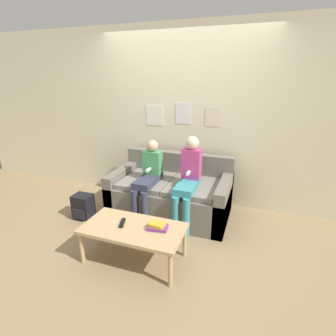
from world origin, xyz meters
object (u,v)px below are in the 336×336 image
(coffee_table, at_px, (134,230))
(couch, at_px, (171,194))
(person_left, at_px, (148,177))
(tv_remote, at_px, (122,223))
(backpack, at_px, (83,206))
(person_right, at_px, (188,178))

(coffee_table, bearing_deg, couch, 88.36)
(person_left, distance_m, tv_remote, 0.90)
(coffee_table, relative_size, backpack, 3.15)
(tv_remote, bearing_deg, person_right, 44.36)
(couch, height_order, coffee_table, couch)
(couch, relative_size, tv_remote, 9.42)
(couch, xyz_separation_m, backpack, (-1.11, -0.55, -0.12))
(person_right, bearing_deg, person_left, -178.19)
(couch, distance_m, coffee_table, 1.12)
(person_left, distance_m, person_right, 0.56)
(backpack, bearing_deg, coffee_table, -27.75)
(person_right, bearing_deg, tv_remote, -117.86)
(coffee_table, distance_m, person_right, 1.02)
(coffee_table, height_order, person_right, person_right)
(coffee_table, xyz_separation_m, person_right, (0.33, 0.91, 0.30))
(coffee_table, bearing_deg, backpack, 152.25)
(person_right, bearing_deg, coffee_table, -110.12)
(coffee_table, bearing_deg, person_right, 69.88)
(person_right, xyz_separation_m, backpack, (-1.42, -0.35, -0.49))
(tv_remote, height_order, backpack, tv_remote)
(person_left, bearing_deg, person_right, 1.81)
(tv_remote, bearing_deg, couch, 63.40)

